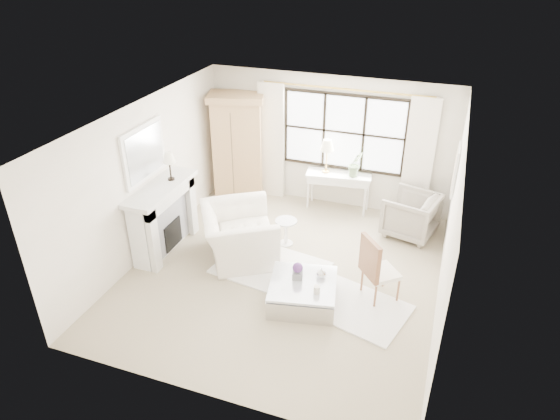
{
  "coord_description": "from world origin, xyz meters",
  "views": [
    {
      "loc": [
        2.26,
        -6.5,
        5.02
      ],
      "look_at": [
        -0.13,
        0.2,
        1.08
      ],
      "focal_mm": 32.0,
      "sensor_mm": 36.0,
      "label": 1
    }
  ],
  "objects_px": {
    "armoire": "(238,145)",
    "club_armchair": "(239,235)",
    "coffee_table": "(303,293)",
    "console_table": "(338,191)"
  },
  "relations": [
    {
      "from": "armoire",
      "to": "club_armchair",
      "type": "distance_m",
      "value": 2.54
    },
    {
      "from": "coffee_table",
      "to": "console_table",
      "type": "bearing_deg",
      "value": 82.56
    },
    {
      "from": "armoire",
      "to": "coffee_table",
      "type": "bearing_deg",
      "value": -68.59
    },
    {
      "from": "club_armchair",
      "to": "armoire",
      "type": "bearing_deg",
      "value": -8.45
    },
    {
      "from": "console_table",
      "to": "club_armchair",
      "type": "height_order",
      "value": "club_armchair"
    },
    {
      "from": "club_armchair",
      "to": "coffee_table",
      "type": "bearing_deg",
      "value": -152.18
    },
    {
      "from": "console_table",
      "to": "club_armchair",
      "type": "distance_m",
      "value": 2.6
    },
    {
      "from": "armoire",
      "to": "club_armchair",
      "type": "height_order",
      "value": "armoire"
    },
    {
      "from": "console_table",
      "to": "coffee_table",
      "type": "xyz_separation_m",
      "value": [
        0.23,
        -3.14,
        -0.22
      ]
    },
    {
      "from": "armoire",
      "to": "coffee_table",
      "type": "xyz_separation_m",
      "value": [
        2.41,
        -3.08,
        -0.96
      ]
    }
  ]
}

